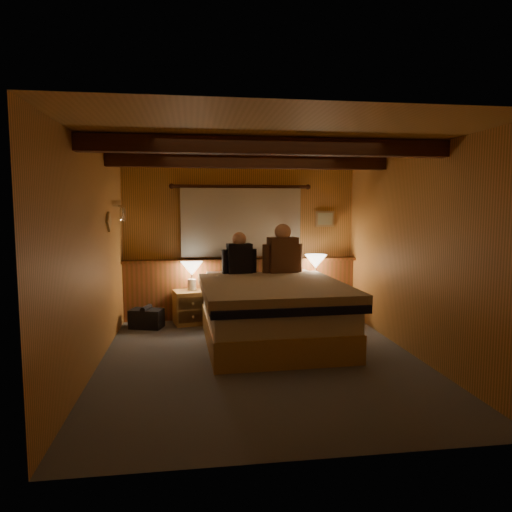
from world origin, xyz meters
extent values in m
plane|color=#535763|center=(0.00, 0.00, 0.00)|extent=(4.20, 4.20, 0.00)
plane|color=tan|center=(0.00, 0.00, 2.40)|extent=(4.20, 4.20, 0.00)
plane|color=#DC944F|center=(0.00, 2.10, 1.20)|extent=(3.60, 0.00, 3.60)
plane|color=#DC944F|center=(-1.80, 0.00, 1.20)|extent=(0.00, 4.20, 4.20)
plane|color=#DC944F|center=(1.80, 0.00, 1.20)|extent=(0.00, 4.20, 4.20)
plane|color=#DC944F|center=(0.00, -2.10, 1.20)|extent=(3.60, 0.00, 3.60)
cube|color=brown|center=(0.00, 2.04, 0.45)|extent=(3.60, 0.12, 0.90)
cube|color=brown|center=(0.00, 1.98, 0.92)|extent=(3.60, 0.22, 0.04)
cylinder|color=#3F210F|center=(0.00, 2.02, 2.05)|extent=(2.10, 0.05, 0.05)
sphere|color=#3F210F|center=(-1.05, 2.02, 2.05)|extent=(0.08, 0.08, 0.08)
sphere|color=#3F210F|center=(1.05, 2.02, 2.05)|extent=(0.08, 0.08, 0.08)
cube|color=beige|center=(0.00, 2.03, 1.50)|extent=(1.85, 0.08, 1.05)
cube|color=#3F210F|center=(0.00, -0.60, 2.31)|extent=(3.60, 0.15, 0.16)
cube|color=#3F210F|center=(0.00, 0.90, 2.31)|extent=(3.60, 0.15, 0.16)
cylinder|color=silver|center=(-1.74, 1.60, 1.75)|extent=(0.03, 0.55, 0.03)
torus|color=silver|center=(-1.71, 1.45, 1.63)|extent=(0.01, 0.21, 0.21)
torus|color=silver|center=(-1.71, 1.68, 1.63)|extent=(0.01, 0.21, 0.21)
cube|color=tan|center=(1.35, 2.08, 1.55)|extent=(0.30, 0.03, 0.25)
cube|color=beige|center=(1.35, 2.06, 1.55)|extent=(0.24, 0.01, 0.19)
cube|color=tan|center=(0.24, 0.74, 0.17)|extent=(1.75, 2.29, 0.33)
cube|color=silver|center=(0.24, 0.74, 0.47)|extent=(1.71, 2.25, 0.27)
cube|color=black|center=(0.25, 0.46, 0.64)|extent=(1.79, 1.84, 0.09)
cube|color=#D29491|center=(0.25, 0.61, 0.71)|extent=(1.84, 2.07, 0.13)
cube|color=silver|center=(-0.21, 1.59, 0.69)|extent=(0.68, 0.40, 0.18)
cube|color=silver|center=(0.64, 1.62, 0.69)|extent=(0.68, 0.40, 0.18)
cube|color=tan|center=(-0.80, 1.78, 0.25)|extent=(0.53, 0.49, 0.50)
cube|color=brown|center=(-0.76, 1.59, 0.35)|extent=(0.40, 0.10, 0.17)
cube|color=brown|center=(-0.76, 1.59, 0.15)|extent=(0.40, 0.10, 0.17)
cylinder|color=silver|center=(-0.76, 1.59, 0.35)|extent=(0.04, 0.04, 0.03)
cylinder|color=silver|center=(-0.76, 1.59, 0.15)|extent=(0.04, 0.04, 0.03)
cube|color=tan|center=(1.13, 1.75, 0.28)|extent=(0.60, 0.56, 0.57)
cube|color=brown|center=(1.18, 1.53, 0.40)|extent=(0.46, 0.12, 0.20)
cube|color=brown|center=(1.18, 1.53, 0.17)|extent=(0.46, 0.12, 0.20)
cylinder|color=silver|center=(1.18, 1.53, 0.40)|extent=(0.04, 0.04, 0.03)
cylinder|color=silver|center=(1.18, 1.53, 0.17)|extent=(0.04, 0.04, 0.03)
cylinder|color=silver|center=(-0.77, 1.82, 0.58)|extent=(0.13, 0.13, 0.16)
cylinder|color=silver|center=(-0.77, 1.82, 0.69)|extent=(0.02, 0.02, 0.09)
cone|color=#FFEBC6|center=(-0.77, 1.82, 0.83)|extent=(0.33, 0.33, 0.20)
cylinder|color=silver|center=(1.12, 1.78, 0.65)|extent=(0.13, 0.13, 0.17)
cylinder|color=silver|center=(1.12, 1.78, 0.76)|extent=(0.02, 0.02, 0.09)
cone|color=#FFEBC6|center=(1.12, 1.78, 0.91)|extent=(0.34, 0.34, 0.21)
cube|color=black|center=(-0.08, 1.55, 0.98)|extent=(0.38, 0.25, 0.46)
cylinder|color=black|center=(-0.28, 1.53, 0.94)|extent=(0.11, 0.11, 0.37)
cylinder|color=black|center=(0.12, 1.58, 0.94)|extent=(0.11, 0.11, 0.37)
sphere|color=tan|center=(-0.08, 1.55, 1.27)|extent=(0.20, 0.20, 0.20)
cube|color=#482C1D|center=(0.56, 1.55, 1.02)|extent=(0.45, 0.30, 0.55)
cylinder|color=#482C1D|center=(0.32, 1.52, 0.98)|extent=(0.13, 0.13, 0.44)
cylinder|color=#482C1D|center=(0.80, 1.59, 0.98)|extent=(0.13, 0.13, 0.44)
sphere|color=tan|center=(0.56, 1.55, 1.37)|extent=(0.24, 0.24, 0.24)
cube|color=black|center=(-1.42, 1.61, 0.14)|extent=(0.51, 0.39, 0.27)
cylinder|color=black|center=(-1.42, 1.61, 0.29)|extent=(0.15, 0.28, 0.07)
camera|label=1|loc=(-0.76, -4.98, 1.72)|focal=32.00mm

